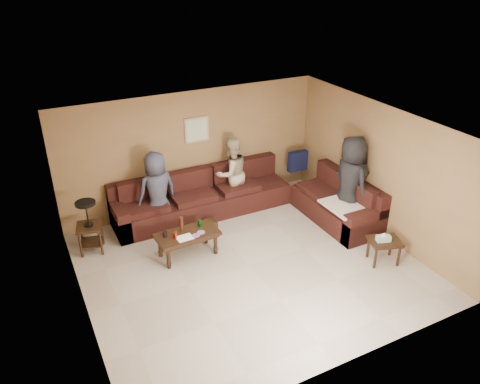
{
  "coord_description": "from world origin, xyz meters",
  "views": [
    {
      "loc": [
        -3.17,
        -5.88,
        4.89
      ],
      "look_at": [
        0.25,
        0.85,
        1.0
      ],
      "focal_mm": 35.0,
      "sensor_mm": 36.0,
      "label": 1
    }
  ],
  "objects_px": {
    "end_table_left": "(89,226)",
    "side_table_right": "(384,243)",
    "person_right": "(350,182)",
    "coffee_table": "(187,236)",
    "person_middle": "(232,173)",
    "sectional_sofa": "(250,202)",
    "person_left": "(157,191)",
    "waste_bin": "(211,226)"
  },
  "relations": [
    {
      "from": "end_table_left",
      "to": "side_table_right",
      "type": "bearing_deg",
      "value": -30.66
    },
    {
      "from": "side_table_right",
      "to": "person_right",
      "type": "relative_size",
      "value": 0.35
    },
    {
      "from": "end_table_left",
      "to": "side_table_right",
      "type": "relative_size",
      "value": 1.57
    },
    {
      "from": "coffee_table",
      "to": "person_right",
      "type": "relative_size",
      "value": 0.6
    },
    {
      "from": "side_table_right",
      "to": "person_middle",
      "type": "height_order",
      "value": "person_middle"
    },
    {
      "from": "person_right",
      "to": "sectional_sofa",
      "type": "bearing_deg",
      "value": 55.81
    },
    {
      "from": "person_left",
      "to": "end_table_left",
      "type": "bearing_deg",
      "value": 2.4
    },
    {
      "from": "sectional_sofa",
      "to": "end_table_left",
      "type": "relative_size",
      "value": 4.6
    },
    {
      "from": "coffee_table",
      "to": "person_left",
      "type": "xyz_separation_m",
      "value": [
        -0.14,
        1.15,
        0.41
      ]
    },
    {
      "from": "coffee_table",
      "to": "side_table_right",
      "type": "height_order",
      "value": "coffee_table"
    },
    {
      "from": "sectional_sofa",
      "to": "person_middle",
      "type": "distance_m",
      "value": 0.73
    },
    {
      "from": "person_left",
      "to": "sectional_sofa",
      "type": "bearing_deg",
      "value": 159.28
    },
    {
      "from": "coffee_table",
      "to": "waste_bin",
      "type": "xyz_separation_m",
      "value": [
        0.69,
        0.54,
        -0.26
      ]
    },
    {
      "from": "coffee_table",
      "to": "end_table_left",
      "type": "xyz_separation_m",
      "value": [
        -1.51,
        0.92,
        0.14
      ]
    },
    {
      "from": "side_table_right",
      "to": "person_left",
      "type": "distance_m",
      "value": 4.28
    },
    {
      "from": "person_right",
      "to": "coffee_table",
      "type": "bearing_deg",
      "value": 84.36
    },
    {
      "from": "end_table_left",
      "to": "waste_bin",
      "type": "distance_m",
      "value": 2.27
    },
    {
      "from": "end_table_left",
      "to": "waste_bin",
      "type": "bearing_deg",
      "value": -9.92
    },
    {
      "from": "coffee_table",
      "to": "end_table_left",
      "type": "relative_size",
      "value": 1.12
    },
    {
      "from": "person_left",
      "to": "person_right",
      "type": "xyz_separation_m",
      "value": [
        3.37,
        -1.58,
        0.14
      ]
    },
    {
      "from": "person_middle",
      "to": "person_right",
      "type": "height_order",
      "value": "person_right"
    },
    {
      "from": "sectional_sofa",
      "to": "side_table_right",
      "type": "bearing_deg",
      "value": -61.58
    },
    {
      "from": "person_right",
      "to": "person_middle",
      "type": "bearing_deg",
      "value": 46.86
    },
    {
      "from": "person_right",
      "to": "side_table_right",
      "type": "bearing_deg",
      "value": 171.3
    },
    {
      "from": "end_table_left",
      "to": "sectional_sofa",
      "type": "bearing_deg",
      "value": -3.53
    },
    {
      "from": "coffee_table",
      "to": "person_middle",
      "type": "distance_m",
      "value": 2.02
    },
    {
      "from": "person_right",
      "to": "waste_bin",
      "type": "bearing_deg",
      "value": 71.1
    },
    {
      "from": "sectional_sofa",
      "to": "person_middle",
      "type": "relative_size",
      "value": 3.0
    },
    {
      "from": "waste_bin",
      "to": "person_right",
      "type": "relative_size",
      "value": 0.14
    },
    {
      "from": "person_left",
      "to": "person_right",
      "type": "height_order",
      "value": "person_right"
    },
    {
      "from": "person_right",
      "to": "person_left",
      "type": "bearing_deg",
      "value": 66.76
    },
    {
      "from": "waste_bin",
      "to": "side_table_right",
      "type": "bearing_deg",
      "value": -44.86
    },
    {
      "from": "waste_bin",
      "to": "person_middle",
      "type": "relative_size",
      "value": 0.17
    },
    {
      "from": "waste_bin",
      "to": "end_table_left",
      "type": "bearing_deg",
      "value": 170.08
    },
    {
      "from": "person_left",
      "to": "waste_bin",
      "type": "bearing_deg",
      "value": 136.3
    },
    {
      "from": "end_table_left",
      "to": "person_middle",
      "type": "height_order",
      "value": "person_middle"
    },
    {
      "from": "person_middle",
      "to": "side_table_right",
      "type": "bearing_deg",
      "value": 107.78
    },
    {
      "from": "waste_bin",
      "to": "person_left",
      "type": "xyz_separation_m",
      "value": [
        -0.84,
        0.62,
        0.67
      ]
    },
    {
      "from": "person_middle",
      "to": "person_right",
      "type": "distance_m",
      "value": 2.43
    },
    {
      "from": "sectional_sofa",
      "to": "person_middle",
      "type": "bearing_deg",
      "value": 103.46
    },
    {
      "from": "waste_bin",
      "to": "coffee_table",
      "type": "bearing_deg",
      "value": -142.37
    },
    {
      "from": "person_left",
      "to": "coffee_table",
      "type": "bearing_deg",
      "value": 89.84
    }
  ]
}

